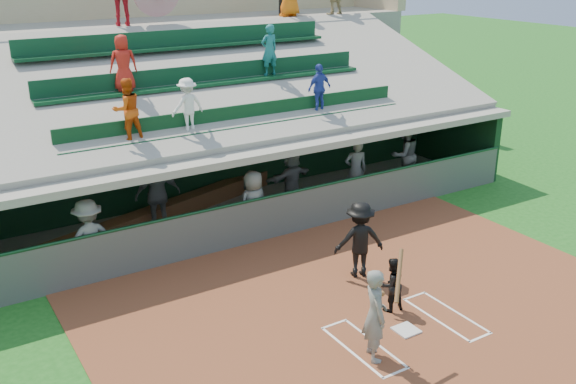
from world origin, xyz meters
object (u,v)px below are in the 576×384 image
batter_at_plate (375,314)px  trash_bin (287,1)px  catcher (391,285)px  home_plate (406,330)px

batter_at_plate → trash_bin: (6.38, 13.23, 4.18)m
catcher → trash_bin: (5.08, 12.15, 4.49)m
home_plate → catcher: size_ratio=0.38×
home_plate → catcher: catcher is taller
home_plate → batter_at_plate: batter_at_plate is taller
catcher → home_plate: bearing=78.2°
catcher → batter_at_plate: bearing=45.7°
catcher → trash_bin: 13.91m
home_plate → batter_at_plate: size_ratio=0.22×
batter_at_plate → catcher: size_ratio=1.74×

